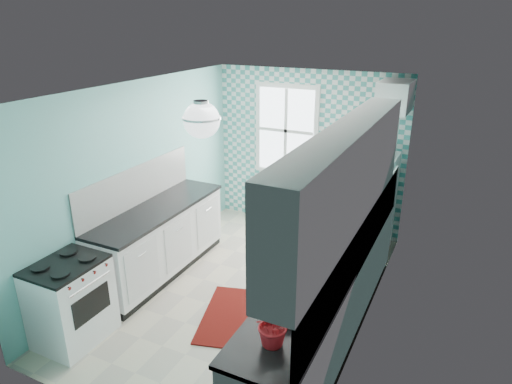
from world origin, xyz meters
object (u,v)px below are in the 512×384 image
at_px(ceiling_light, 202,120).
at_px(potted_plant, 275,325).
at_px(sink, 351,230).
at_px(fruit_bowl, 292,316).
at_px(microwave, 375,145).
at_px(stove, 71,301).
at_px(fridge, 370,203).

distance_m(ceiling_light, potted_plant, 1.97).
xyz_separation_m(ceiling_light, sink, (1.20, 1.17, -1.39)).
bearing_deg(fruit_bowl, sink, 89.87).
bearing_deg(potted_plant, fruit_bowl, 90.00).
bearing_deg(fruit_bowl, ceiling_light, 151.07).
relative_size(ceiling_light, sink, 0.66).
distance_m(sink, fruit_bowl, 1.84).
height_order(fruit_bowl, microwave, microwave).
relative_size(ceiling_light, stove, 0.40).
relative_size(stove, fruit_bowl, 3.16).
relative_size(ceiling_light, microwave, 0.76).
distance_m(fridge, microwave, 0.85).
relative_size(fridge, fruit_bowl, 5.18).
relative_size(sink, potted_plant, 1.46).
distance_m(ceiling_light, fruit_bowl, 1.92).
bearing_deg(sink, potted_plant, -88.91).
bearing_deg(stove, fridge, 59.31).
distance_m(fridge, sink, 1.43).
height_order(sink, microwave, microwave).
xyz_separation_m(fruit_bowl, potted_plant, (0.00, -0.34, 0.15)).
height_order(ceiling_light, potted_plant, ceiling_light).
relative_size(sink, microwave, 1.15).
bearing_deg(stove, ceiling_light, 36.62).
height_order(fridge, potted_plant, fridge).
bearing_deg(fridge, fruit_bowl, -90.82).
height_order(stove, fruit_bowl, fruit_bowl).
height_order(ceiling_light, sink, ceiling_light).
distance_m(stove, potted_plant, 2.50).
height_order(sink, fruit_bowl, sink).
bearing_deg(ceiling_light, potted_plant, -39.91).
bearing_deg(fruit_bowl, potted_plant, -90.00).
bearing_deg(fridge, stove, -126.87).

